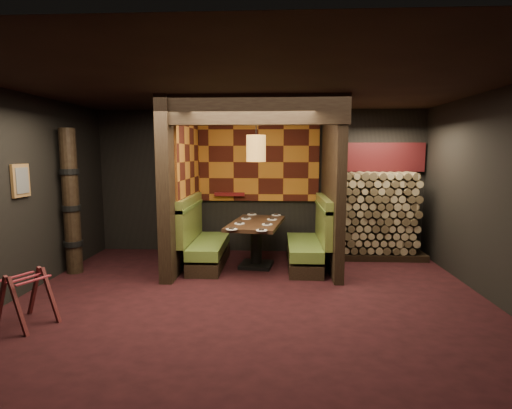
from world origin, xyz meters
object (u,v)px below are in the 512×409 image
object	(u,v)px
luggage_rack	(26,296)
pendant_lamp	(256,148)
booth_bench_left	(203,243)
firewood_stack	(379,215)
dining_table	(256,235)
totem_column	(71,203)
booth_bench_right	(310,244)

from	to	relation	value
luggage_rack	pendant_lamp	bearing A→B (deg)	44.22
booth_bench_left	firewood_stack	distance (m)	3.35
pendant_lamp	dining_table	bearing A→B (deg)	90.00
booth_bench_left	pendant_lamp	bearing A→B (deg)	-5.17
totem_column	pendant_lamp	bearing A→B (deg)	8.69
booth_bench_left	pendant_lamp	world-z (taller)	pendant_lamp
dining_table	totem_column	size ratio (longest dim) A/B	0.68
dining_table	pendant_lamp	size ratio (longest dim) A/B	1.63
dining_table	booth_bench_right	bearing A→B (deg)	2.17
dining_table	firewood_stack	size ratio (longest dim) A/B	0.94
luggage_rack	totem_column	world-z (taller)	totem_column
booth_bench_left	booth_bench_right	xyz separation A→B (m)	(1.89, 0.00, 0.00)
dining_table	totem_column	bearing A→B (deg)	-170.39
dining_table	pendant_lamp	xyz separation A→B (m)	(-0.00, -0.05, 1.51)
booth_bench_right	dining_table	size ratio (longest dim) A/B	0.98
booth_bench_right	totem_column	bearing A→B (deg)	-172.14
luggage_rack	firewood_stack	size ratio (longest dim) A/B	0.44
booth_bench_right	luggage_rack	world-z (taller)	booth_bench_right
booth_bench_right	pendant_lamp	xyz separation A→B (m)	(-0.94, -0.09, 1.68)
booth_bench_right	booth_bench_left	bearing A→B (deg)	180.00
booth_bench_left	totem_column	xyz separation A→B (m)	(-2.09, -0.55, 0.79)
luggage_rack	totem_column	xyz separation A→B (m)	(-0.48, 2.03, 0.85)
booth_bench_left	dining_table	size ratio (longest dim) A/B	0.98
dining_table	luggage_rack	size ratio (longest dim) A/B	2.15
booth_bench_right	pendant_lamp	distance (m)	1.93
booth_bench_right	luggage_rack	bearing A→B (deg)	-143.66
dining_table	pendant_lamp	world-z (taller)	pendant_lamp
luggage_rack	totem_column	distance (m)	2.25
pendant_lamp	booth_bench_right	bearing A→B (deg)	5.19
dining_table	firewood_stack	bearing A→B (deg)	17.76
booth_bench_left	dining_table	distance (m)	0.96
luggage_rack	booth_bench_left	bearing A→B (deg)	57.98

